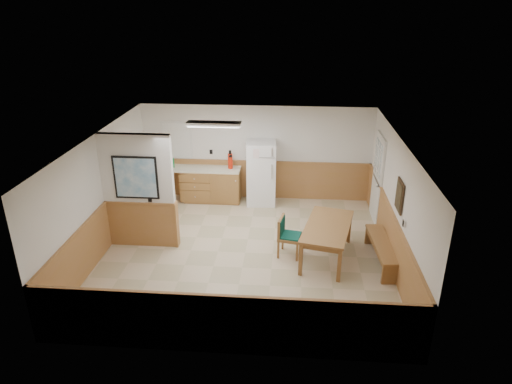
# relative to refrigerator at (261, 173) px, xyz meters

# --- Properties ---
(ground) EXTENTS (6.00, 6.00, 0.00)m
(ground) POSITION_rel_refrigerator_xyz_m (-0.15, -2.63, -0.83)
(ground) COLOR #CCB492
(ground) RESTS_ON ground
(ceiling) EXTENTS (6.00, 6.00, 0.02)m
(ceiling) POSITION_rel_refrigerator_xyz_m (-0.15, -2.63, 1.67)
(ceiling) COLOR white
(ceiling) RESTS_ON back_wall
(back_wall) EXTENTS (6.00, 0.02, 2.50)m
(back_wall) POSITION_rel_refrigerator_xyz_m (-0.15, 0.37, 0.42)
(back_wall) COLOR white
(back_wall) RESTS_ON ground
(right_wall) EXTENTS (0.02, 6.00, 2.50)m
(right_wall) POSITION_rel_refrigerator_xyz_m (2.85, -2.63, 0.42)
(right_wall) COLOR white
(right_wall) RESTS_ON ground
(left_wall) EXTENTS (0.02, 6.00, 2.50)m
(left_wall) POSITION_rel_refrigerator_xyz_m (-3.15, -2.63, 0.42)
(left_wall) COLOR white
(left_wall) RESTS_ON ground
(wainscot_back) EXTENTS (6.00, 0.04, 1.00)m
(wainscot_back) POSITION_rel_refrigerator_xyz_m (-0.15, 0.35, -0.33)
(wainscot_back) COLOR #A36C41
(wainscot_back) RESTS_ON ground
(wainscot_right) EXTENTS (0.04, 6.00, 1.00)m
(wainscot_right) POSITION_rel_refrigerator_xyz_m (2.83, -2.63, -0.33)
(wainscot_right) COLOR #A36C41
(wainscot_right) RESTS_ON ground
(wainscot_left) EXTENTS (0.04, 6.00, 1.00)m
(wainscot_left) POSITION_rel_refrigerator_xyz_m (-3.13, -2.63, -0.33)
(wainscot_left) COLOR #A36C41
(wainscot_left) RESTS_ON ground
(partition_wall) EXTENTS (1.50, 0.20, 2.50)m
(partition_wall) POSITION_rel_refrigerator_xyz_m (-2.40, -2.43, 0.40)
(partition_wall) COLOR white
(partition_wall) RESTS_ON ground
(kitchen_counter) EXTENTS (2.20, 0.61, 1.00)m
(kitchen_counter) POSITION_rel_refrigerator_xyz_m (-1.36, 0.05, -0.37)
(kitchen_counter) COLOR #915D33
(kitchen_counter) RESTS_ON ground
(exterior_door) EXTENTS (0.07, 1.02, 2.15)m
(exterior_door) POSITION_rel_refrigerator_xyz_m (2.81, -0.73, 0.22)
(exterior_door) COLOR silver
(exterior_door) RESTS_ON ground
(kitchen_window) EXTENTS (0.80, 0.04, 1.00)m
(kitchen_window) POSITION_rel_refrigerator_xyz_m (-2.25, 0.35, 0.72)
(kitchen_window) COLOR silver
(kitchen_window) RESTS_ON back_wall
(wall_painting) EXTENTS (0.04, 0.50, 0.60)m
(wall_painting) POSITION_rel_refrigerator_xyz_m (2.82, -2.93, 0.72)
(wall_painting) COLOR #352415
(wall_painting) RESTS_ON right_wall
(fluorescent_fixture) EXTENTS (1.20, 0.30, 0.09)m
(fluorescent_fixture) POSITION_rel_refrigerator_xyz_m (-0.95, -1.33, 1.61)
(fluorescent_fixture) COLOR silver
(fluorescent_fixture) RESTS_ON ceiling
(refrigerator) EXTENTS (0.78, 0.75, 1.67)m
(refrigerator) POSITION_rel_refrigerator_xyz_m (0.00, 0.00, 0.00)
(refrigerator) COLOR white
(refrigerator) RESTS_ON ground
(dining_table) EXTENTS (1.22, 1.87, 0.75)m
(dining_table) POSITION_rel_refrigerator_xyz_m (1.54, -2.69, -0.18)
(dining_table) COLOR olive
(dining_table) RESTS_ON ground
(dining_bench) EXTENTS (0.46, 1.67, 0.45)m
(dining_bench) POSITION_rel_refrigerator_xyz_m (2.65, -2.78, -0.49)
(dining_bench) COLOR olive
(dining_bench) RESTS_ON ground
(dining_chair) EXTENTS (0.71, 0.54, 0.85)m
(dining_chair) POSITION_rel_refrigerator_xyz_m (0.70, -2.62, -0.34)
(dining_chair) COLOR olive
(dining_chair) RESTS_ON ground
(fire_extinguisher) EXTENTS (0.16, 0.16, 0.49)m
(fire_extinguisher) POSITION_rel_refrigerator_xyz_m (-0.81, 0.09, 0.28)
(fire_extinguisher) COLOR red
(fire_extinguisher) RESTS_ON kitchen_counter
(soap_bottle) EXTENTS (0.10, 0.10, 0.25)m
(soap_bottle) POSITION_rel_refrigerator_xyz_m (-2.32, 0.05, 0.19)
(soap_bottle) COLOR #167D37
(soap_bottle) RESTS_ON kitchen_counter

